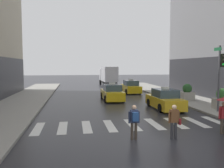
{
  "coord_description": "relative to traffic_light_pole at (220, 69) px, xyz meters",
  "views": [
    {
      "loc": [
        -3.39,
        -10.21,
        3.47
      ],
      "look_at": [
        -0.41,
        8.0,
        2.05
      ],
      "focal_mm": 37.41,
      "sensor_mm": 36.0,
      "label": 1
    }
  ],
  "objects": [
    {
      "name": "box_truck",
      "position": [
        -4.53,
        24.9,
        -1.41
      ],
      "size": [
        2.4,
        7.58,
        3.35
      ],
      "color": "#2D2D2D",
      "rests_on": "ground"
    },
    {
      "name": "planter_mid_block",
      "position": [
        0.37,
        5.64,
        -2.38
      ],
      "size": [
        1.1,
        1.1,
        1.6
      ],
      "color": "#A8A399",
      "rests_on": "curb_right"
    },
    {
      "name": "taxi_second",
      "position": [
        -6.67,
        7.84,
        -2.53
      ],
      "size": [
        1.97,
        4.56,
        1.8
      ],
      "color": "yellow",
      "rests_on": "ground"
    },
    {
      "name": "planter_near_corner",
      "position": [
        0.82,
        0.87,
        -2.38
      ],
      "size": [
        1.1,
        1.1,
        1.6
      ],
      "color": "#A8A399",
      "rests_on": "curb_right"
    },
    {
      "name": "crosswalk_markings",
      "position": [
        -7.1,
        -2.2,
        -3.25
      ],
      "size": [
        11.3,
        2.8,
        0.01
      ],
      "color": "silver",
      "rests_on": "ground"
    },
    {
      "name": "pedestrian_with_handbag",
      "position": [
        -5.82,
        -5.16,
        -2.32
      ],
      "size": [
        0.61,
        0.24,
        1.65
      ],
      "color": "#333338",
      "rests_on": "ground"
    },
    {
      "name": "taxi_lead",
      "position": [
        -3.24,
        2.41,
        -2.53
      ],
      "size": [
        1.93,
        4.54,
        1.8
      ],
      "color": "gold",
      "rests_on": "ground"
    },
    {
      "name": "taxi_third",
      "position": [
        -3.22,
        13.89,
        -2.53
      ],
      "size": [
        1.94,
        4.54,
        1.8
      ],
      "color": "yellow",
      "rests_on": "ground"
    },
    {
      "name": "pedestrian_with_backpack",
      "position": [
        -7.72,
        -4.96,
        -2.29
      ],
      "size": [
        0.55,
        0.43,
        1.65
      ],
      "color": "#473D33",
      "rests_on": "ground"
    },
    {
      "name": "ground_plane",
      "position": [
        -7.1,
        -5.2,
        -3.26
      ],
      "size": [
        160.0,
        160.0,
        0.0
      ],
      "primitive_type": "plane",
      "color": "#26262B"
    },
    {
      "name": "traffic_light_pole",
      "position": [
        0.0,
        0.0,
        0.0
      ],
      "size": [
        0.44,
        0.84,
        4.8
      ],
      "color": "#47474C",
      "rests_on": "curb_right"
    }
  ]
}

